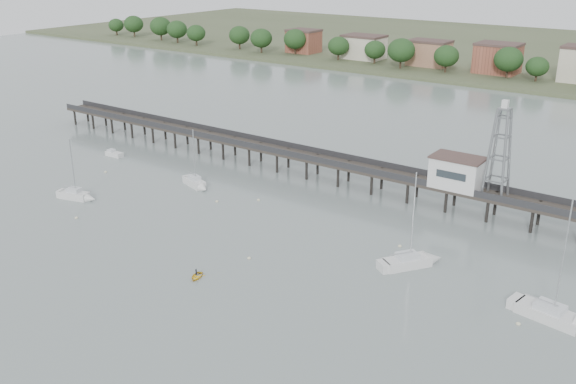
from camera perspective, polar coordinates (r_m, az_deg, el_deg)
name	(u,v)px	position (r m, az deg, el deg)	size (l,w,h in m)	color
ground_plane	(54,319)	(81.83, -20.12, -10.58)	(500.00, 500.00, 0.00)	slate
pier	(328,161)	(120.05, 3.55, 2.76)	(150.00, 5.00, 5.50)	#2D2823
pier_building	(457,172)	(108.63, 14.78, 1.73)	(8.40, 5.40, 5.30)	silver
lattice_tower	(499,153)	(105.34, 18.27, 3.31)	(3.20, 3.20, 15.50)	slate
sailboat_d	(564,321)	(82.08, 23.32, -10.45)	(10.29, 4.48, 16.26)	silver
sailboat_a	(79,196)	(117.25, -18.07, -0.34)	(7.10, 3.76, 11.40)	silver
sailboat_b	(197,184)	(118.26, -8.07, 0.69)	(7.05, 3.95, 11.33)	silver
sailboat_c	(416,261)	(90.58, 11.33, -6.02)	(7.06, 8.68, 14.43)	silver
white_tender	(114,154)	(140.05, -15.21, 3.28)	(4.04, 1.84, 1.54)	silver
yellow_dinghy	(197,278)	(86.76, -8.13, -7.54)	(1.82, 0.53, 2.55)	yellow
dinghy_occupant	(197,278)	(86.76, -8.13, -7.54)	(0.38, 1.05, 0.25)	black
mooring_buoys	(243,224)	(101.79, -4.01, -2.89)	(83.02, 24.09, 0.39)	beige
far_shore	(569,56)	(285.63, 23.72, 11.04)	(500.00, 170.00, 10.40)	#475133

